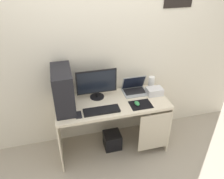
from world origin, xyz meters
name	(u,v)px	position (x,y,z in m)	size (l,w,h in m)	color
ground_plane	(112,145)	(0.00, 0.00, 0.00)	(8.00, 8.00, 0.00)	#9E9384
wall_back	(105,49)	(0.00, 0.33, 1.30)	(4.00, 0.05, 2.60)	beige
desk	(114,112)	(0.02, -0.01, 0.58)	(1.38, 0.58, 0.74)	beige
pc_tower	(63,90)	(-0.56, 0.03, 0.98)	(0.22, 0.47, 0.49)	black
monitor	(97,84)	(-0.16, 0.15, 0.93)	(0.50, 0.18, 0.38)	black
laptop	(134,89)	(0.35, 0.16, 0.78)	(0.31, 0.24, 0.22)	#9EA3A8
speaker	(151,83)	(0.59, 0.19, 0.82)	(0.08, 0.08, 0.17)	white
projector	(154,91)	(0.57, 0.03, 0.78)	(0.20, 0.14, 0.09)	silver
keyboard	(102,110)	(-0.16, -0.15, 0.75)	(0.42, 0.14, 0.02)	black
mousepad	(141,105)	(0.32, -0.14, 0.74)	(0.26, 0.20, 0.01)	black
mouse_left	(137,103)	(0.28, -0.13, 0.76)	(0.06, 0.10, 0.03)	#338C4C
cell_phone	(79,115)	(-0.43, -0.16, 0.74)	(0.07, 0.13, 0.01)	black
subwoofer	(112,140)	(0.00, -0.01, 0.11)	(0.22, 0.22, 0.22)	black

